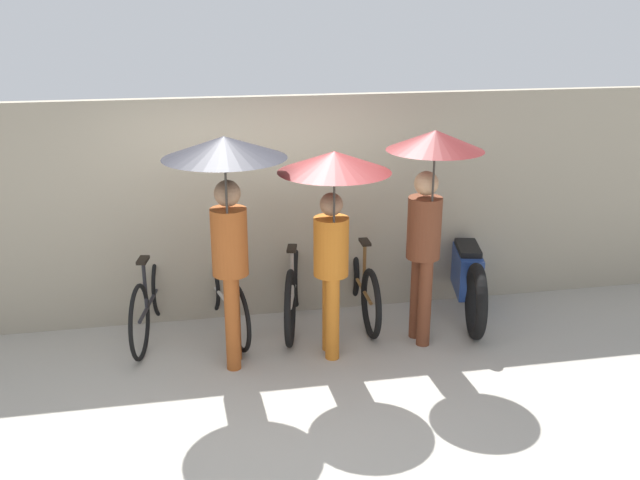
{
  "coord_description": "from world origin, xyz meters",
  "views": [
    {
      "loc": [
        -0.67,
        -5.18,
        3.18
      ],
      "look_at": [
        0.57,
        1.16,
        1.0
      ],
      "focal_mm": 40.0,
      "sensor_mm": 36.0,
      "label": 1
    }
  ],
  "objects_px": {
    "parked_bicycle_1": "(223,296)",
    "pedestrian_center": "(333,198)",
    "parked_bicycle_3": "(360,283)",
    "pedestrian_leading": "(226,189)",
    "parked_bicycle_0": "(151,299)",
    "parked_bicycle_2": "(294,288)",
    "motorcycle": "(466,274)",
    "pedestrian_trailing": "(430,186)"
  },
  "relations": [
    {
      "from": "parked_bicycle_0",
      "to": "parked_bicycle_2",
      "type": "xyz_separation_m",
      "value": [
        1.43,
        -0.02,
        0.01
      ]
    },
    {
      "from": "pedestrian_trailing",
      "to": "motorcycle",
      "type": "xyz_separation_m",
      "value": [
        0.7,
        0.68,
        -1.16
      ]
    },
    {
      "from": "parked_bicycle_2",
      "to": "pedestrian_trailing",
      "type": "xyz_separation_m",
      "value": [
        1.15,
        -0.71,
        1.19
      ]
    },
    {
      "from": "pedestrian_leading",
      "to": "pedestrian_trailing",
      "type": "bearing_deg",
      "value": -168.61
    },
    {
      "from": "parked_bicycle_0",
      "to": "motorcycle",
      "type": "distance_m",
      "value": 3.29
    },
    {
      "from": "parked_bicycle_0",
      "to": "parked_bicycle_1",
      "type": "relative_size",
      "value": 1.02
    },
    {
      "from": "pedestrian_center",
      "to": "parked_bicycle_3",
      "type": "bearing_deg",
      "value": -116.76
    },
    {
      "from": "pedestrian_trailing",
      "to": "parked_bicycle_2",
      "type": "bearing_deg",
      "value": -37.5
    },
    {
      "from": "parked_bicycle_0",
      "to": "parked_bicycle_3",
      "type": "xyz_separation_m",
      "value": [
        2.14,
        0.04,
        -0.02
      ]
    },
    {
      "from": "parked_bicycle_2",
      "to": "motorcycle",
      "type": "relative_size",
      "value": 0.83
    },
    {
      "from": "parked_bicycle_1",
      "to": "motorcycle",
      "type": "height_order",
      "value": "parked_bicycle_1"
    },
    {
      "from": "parked_bicycle_2",
      "to": "pedestrian_leading",
      "type": "relative_size",
      "value": 0.78
    },
    {
      "from": "parked_bicycle_1",
      "to": "parked_bicycle_3",
      "type": "xyz_separation_m",
      "value": [
        1.43,
        0.04,
        0.01
      ]
    },
    {
      "from": "parked_bicycle_3",
      "to": "pedestrian_center",
      "type": "bearing_deg",
      "value": 152.9
    },
    {
      "from": "motorcycle",
      "to": "parked_bicycle_2",
      "type": "bearing_deg",
      "value": 102.43
    },
    {
      "from": "parked_bicycle_2",
      "to": "parked_bicycle_3",
      "type": "bearing_deg",
      "value": -72.73
    },
    {
      "from": "parked_bicycle_2",
      "to": "pedestrian_leading",
      "type": "height_order",
      "value": "pedestrian_leading"
    },
    {
      "from": "parked_bicycle_1",
      "to": "motorcycle",
      "type": "bearing_deg",
      "value": -103.74
    },
    {
      "from": "pedestrian_leading",
      "to": "pedestrian_center",
      "type": "height_order",
      "value": "pedestrian_leading"
    },
    {
      "from": "parked_bicycle_0",
      "to": "pedestrian_leading",
      "type": "xyz_separation_m",
      "value": [
        0.74,
        -0.87,
        1.31
      ]
    },
    {
      "from": "parked_bicycle_2",
      "to": "pedestrian_leading",
      "type": "distance_m",
      "value": 1.7
    },
    {
      "from": "parked_bicycle_1",
      "to": "pedestrian_leading",
      "type": "height_order",
      "value": "pedestrian_leading"
    },
    {
      "from": "parked_bicycle_3",
      "to": "motorcycle",
      "type": "height_order",
      "value": "parked_bicycle_3"
    },
    {
      "from": "pedestrian_trailing",
      "to": "pedestrian_leading",
      "type": "bearing_deg",
      "value": -1.47
    },
    {
      "from": "parked_bicycle_3",
      "to": "pedestrian_leading",
      "type": "relative_size",
      "value": 0.79
    },
    {
      "from": "parked_bicycle_1",
      "to": "pedestrian_leading",
      "type": "distance_m",
      "value": 1.58
    },
    {
      "from": "parked_bicycle_2",
      "to": "pedestrian_trailing",
      "type": "height_order",
      "value": "pedestrian_trailing"
    },
    {
      "from": "pedestrian_leading",
      "to": "pedestrian_trailing",
      "type": "relative_size",
      "value": 1.02
    },
    {
      "from": "parked_bicycle_1",
      "to": "pedestrian_center",
      "type": "height_order",
      "value": "pedestrian_center"
    },
    {
      "from": "parked_bicycle_0",
      "to": "parked_bicycle_3",
      "type": "bearing_deg",
      "value": -78.94
    },
    {
      "from": "parked_bicycle_1",
      "to": "pedestrian_trailing",
      "type": "xyz_separation_m",
      "value": [
        1.87,
        -0.72,
        1.22
      ]
    },
    {
      "from": "parked_bicycle_2",
      "to": "pedestrian_trailing",
      "type": "bearing_deg",
      "value": -108.61
    },
    {
      "from": "parked_bicycle_1",
      "to": "parked_bicycle_2",
      "type": "height_order",
      "value": "parked_bicycle_1"
    },
    {
      "from": "parked_bicycle_2",
      "to": "parked_bicycle_1",
      "type": "bearing_deg",
      "value": 102.24
    },
    {
      "from": "parked_bicycle_0",
      "to": "pedestrian_center",
      "type": "distance_m",
      "value": 2.2
    },
    {
      "from": "parked_bicycle_0",
      "to": "parked_bicycle_2",
      "type": "distance_m",
      "value": 1.43
    },
    {
      "from": "parked_bicycle_2",
      "to": "pedestrian_trailing",
      "type": "relative_size",
      "value": 0.8
    },
    {
      "from": "parked_bicycle_2",
      "to": "parked_bicycle_3",
      "type": "distance_m",
      "value": 0.72
    },
    {
      "from": "pedestrian_leading",
      "to": "motorcycle",
      "type": "xyz_separation_m",
      "value": [
        2.54,
        0.82,
        -1.27
      ]
    },
    {
      "from": "parked_bicycle_3",
      "to": "parked_bicycle_0",
      "type": "bearing_deg",
      "value": 92.73
    },
    {
      "from": "parked_bicycle_0",
      "to": "pedestrian_leading",
      "type": "distance_m",
      "value": 1.73
    },
    {
      "from": "parked_bicycle_0",
      "to": "pedestrian_trailing",
      "type": "bearing_deg",
      "value": -95.64
    }
  ]
}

